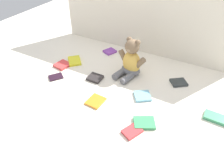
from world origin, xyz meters
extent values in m
plane|color=silver|center=(0.00, 0.00, 0.00)|extent=(3.20, 3.20, 0.00)
cube|color=silver|center=(0.00, 0.44, 0.31)|extent=(1.41, 0.03, 0.61)
ellipsoid|color=#E5B24C|center=(0.07, 0.10, 0.09)|extent=(0.15, 0.13, 0.17)
ellipsoid|color=slate|center=(0.06, 0.10, 0.03)|extent=(0.16, 0.14, 0.06)
sphere|color=#7A6047|center=(0.06, 0.10, 0.22)|extent=(0.12, 0.12, 0.10)
ellipsoid|color=#997C5E|center=(0.06, 0.06, 0.21)|extent=(0.05, 0.04, 0.03)
sphere|color=#7A6047|center=(0.03, 0.12, 0.25)|extent=(0.04, 0.04, 0.04)
sphere|color=#7A6047|center=(0.10, 0.10, 0.25)|extent=(0.04, 0.04, 0.04)
cylinder|color=#7A6047|center=(-0.01, 0.11, 0.12)|extent=(0.09, 0.05, 0.09)
cylinder|color=#7A6047|center=(0.13, 0.08, 0.12)|extent=(0.09, 0.05, 0.09)
cylinder|color=slate|center=(0.01, 0.02, 0.02)|extent=(0.07, 0.11, 0.05)
cylinder|color=slate|center=(0.08, 0.00, 0.02)|extent=(0.07, 0.11, 0.05)
cube|color=#75B8D3|center=(0.23, -0.10, 0.01)|extent=(0.13, 0.13, 0.02)
cube|color=#D63A39|center=(-0.43, -0.06, 0.01)|extent=(0.11, 0.12, 0.02)
cube|color=#BE3639|center=(0.28, -0.38, 0.01)|extent=(0.10, 0.12, 0.01)
cube|color=#292525|center=(-0.12, -0.08, 0.01)|extent=(0.10, 0.09, 0.02)
cube|color=orange|center=(0.00, -0.27, 0.01)|extent=(0.10, 0.11, 0.01)
cube|color=yellow|center=(-0.38, 0.03, 0.01)|extent=(0.15, 0.15, 0.02)
cube|color=purple|center=(-0.21, 0.29, 0.01)|extent=(0.11, 0.12, 0.02)
cube|color=#3E9765|center=(0.66, -0.08, 0.01)|extent=(0.14, 0.07, 0.02)
cube|color=#272D2E|center=(0.40, 0.14, 0.01)|extent=(0.13, 0.12, 0.02)
cube|color=#3A985B|center=(0.32, -0.30, 0.01)|extent=(0.14, 0.13, 0.02)
cube|color=black|center=(-0.37, -0.20, 0.01)|extent=(0.11, 0.12, 0.01)
camera|label=1|loc=(0.52, -1.03, 0.87)|focal=33.18mm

